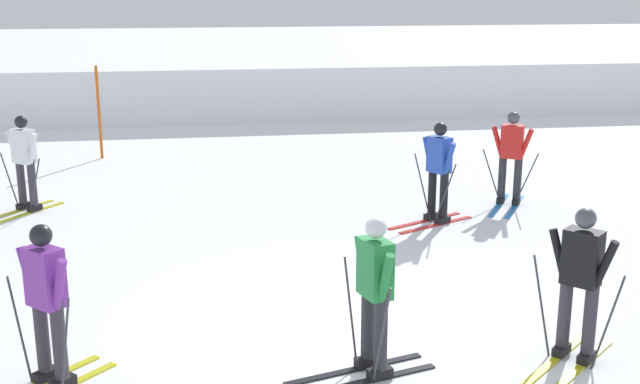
# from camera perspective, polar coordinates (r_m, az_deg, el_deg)

# --- Properties ---
(ground_plane) EXTENTS (120.00, 120.00, 0.00)m
(ground_plane) POSITION_cam_1_polar(r_m,az_deg,el_deg) (9.65, 0.35, -9.60)
(ground_plane) COLOR white
(far_snow_ridge) EXTENTS (80.00, 9.05, 1.54)m
(far_snow_ridge) POSITION_cam_1_polar(r_m,az_deg,el_deg) (27.28, -5.52, 8.07)
(far_snow_ridge) COLOR white
(far_snow_ridge) RESTS_ON ground
(skier_black) EXTENTS (1.44, 1.35, 1.71)m
(skier_black) POSITION_cam_1_polar(r_m,az_deg,el_deg) (8.98, 17.95, -5.98)
(skier_black) COLOR gold
(skier_black) RESTS_ON ground
(skier_purple) EXTENTS (1.38, 1.41, 1.71)m
(skier_purple) POSITION_cam_1_polar(r_m,az_deg,el_deg) (8.46, -18.84, -7.35)
(skier_purple) COLOR gold
(skier_purple) RESTS_ON ground
(skier_white) EXTENTS (1.27, 1.49, 1.71)m
(skier_white) POSITION_cam_1_polar(r_m,az_deg,el_deg) (15.01, -20.23, 2.11)
(skier_white) COLOR gold
(skier_white) RESTS_ON ground
(skier_red) EXTENTS (1.14, 1.56, 1.71)m
(skier_red) POSITION_cam_1_polar(r_m,az_deg,el_deg) (14.89, 13.39, 2.54)
(skier_red) COLOR #237AC6
(skier_red) RESTS_ON ground
(skier_blue) EXTENTS (1.59, 1.07, 1.71)m
(skier_blue) POSITION_cam_1_polar(r_m,az_deg,el_deg) (13.56, 8.39, 1.59)
(skier_blue) COLOR red
(skier_blue) RESTS_ON ground
(skier_green) EXTENTS (1.64, 0.97, 1.71)m
(skier_green) POSITION_cam_1_polar(r_m,az_deg,el_deg) (8.27, 3.85, -7.07)
(skier_green) COLOR black
(skier_green) RESTS_ON ground
(trail_marker_pole) EXTENTS (0.07, 0.07, 2.12)m
(trail_marker_pole) POSITION_cam_1_polar(r_m,az_deg,el_deg) (18.95, -15.40, 5.45)
(trail_marker_pole) COLOR #C65614
(trail_marker_pole) RESTS_ON ground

